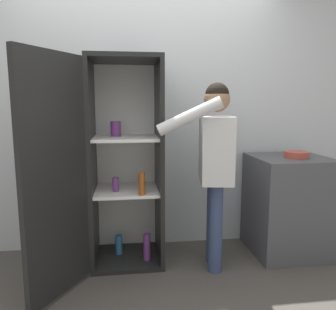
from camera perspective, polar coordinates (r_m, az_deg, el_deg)
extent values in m
plane|color=#4C4742|center=(2.59, -2.80, -23.63)|extent=(12.00, 12.00, 0.00)
cube|color=silver|center=(3.17, -4.43, 6.73)|extent=(7.00, 0.06, 2.55)
cube|color=black|center=(3.14, -6.98, -17.16)|extent=(0.61, 0.57, 0.04)
cube|color=black|center=(2.85, -7.66, 16.23)|extent=(0.61, 0.57, 0.04)
cube|color=white|center=(3.13, -7.32, -0.44)|extent=(0.61, 0.03, 1.71)
cube|color=black|center=(2.88, -13.05, -1.41)|extent=(0.04, 0.57, 1.71)
cube|color=black|center=(2.88, -1.55, -1.18)|extent=(0.04, 0.57, 1.71)
cube|color=white|center=(2.92, -7.20, -6.11)|extent=(0.54, 0.50, 0.02)
cube|color=white|center=(2.84, -7.38, 2.94)|extent=(0.54, 0.50, 0.02)
cube|color=black|center=(2.39, -19.00, -3.73)|extent=(0.36, 0.54, 1.71)
cylinder|color=#723884|center=(2.98, -3.68, -15.64)|extent=(0.06, 0.06, 0.24)
cylinder|color=teal|center=(3.13, -8.57, -15.15)|extent=(0.07, 0.07, 0.18)
cylinder|color=#723884|center=(2.87, -9.10, 4.52)|extent=(0.09, 0.09, 0.13)
cylinder|color=#9E4C19|center=(2.69, -4.59, -5.01)|extent=(0.05, 0.05, 0.19)
cylinder|color=#723884|center=(2.84, -9.11, -5.08)|extent=(0.05, 0.05, 0.12)
cylinder|color=#384770|center=(2.79, 8.26, -12.48)|extent=(0.11, 0.11, 0.76)
cylinder|color=#384770|center=(2.96, 7.85, -11.21)|extent=(0.11, 0.11, 0.76)
cube|color=silver|center=(2.72, 8.34, 1.05)|extent=(0.32, 0.48, 0.54)
sphere|color=#8C6647|center=(2.69, 8.54, 9.60)|extent=(0.21, 0.21, 0.21)
sphere|color=black|center=(2.70, 8.55, 10.38)|extent=(0.19, 0.19, 0.19)
cylinder|color=silver|center=(2.43, 3.80, 6.75)|extent=(0.50, 0.17, 0.29)
cylinder|color=silver|center=(2.97, 7.78, 1.19)|extent=(0.09, 0.09, 0.51)
cube|color=#4C4C51|center=(3.30, 20.14, -8.17)|extent=(0.67, 0.65, 0.91)
cylinder|color=#B24738|center=(3.16, 21.46, 0.06)|extent=(0.21, 0.21, 0.06)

